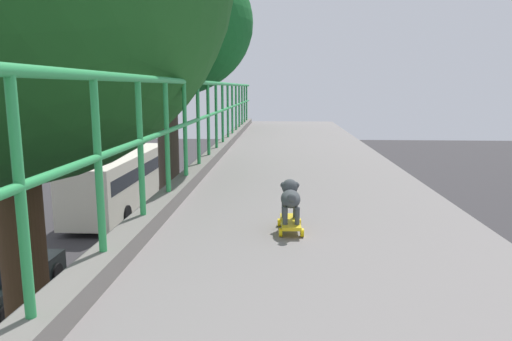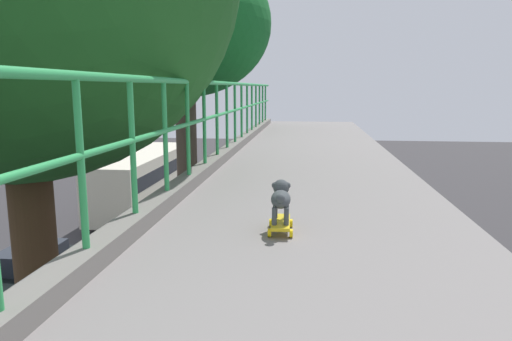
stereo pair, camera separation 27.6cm
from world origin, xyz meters
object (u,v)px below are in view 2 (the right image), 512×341
(city_bus, at_px, (145,177))
(car_black_sixth, at_px, (31,273))
(car_red_taxi_fifth, at_px, (91,339))
(car_grey_seventh, at_px, (169,255))
(toy_skateboard, at_px, (281,223))
(small_dog, at_px, (281,197))

(city_bus, bearing_deg, car_black_sixth, -89.03)
(car_red_taxi_fifth, xyz_separation_m, city_bus, (-3.89, 14.77, 1.08))
(car_grey_seventh, relative_size, city_bus, 0.37)
(car_black_sixth, relative_size, car_grey_seventh, 1.16)
(car_grey_seventh, height_order, toy_skateboard, toy_skateboard)
(small_dog, bearing_deg, toy_skateboard, -84.85)
(car_black_sixth, xyz_separation_m, car_grey_seventh, (3.86, 2.34, -0.07))
(car_black_sixth, bearing_deg, toy_skateboard, -49.11)
(car_red_taxi_fifth, xyz_separation_m, toy_skateboard, (4.91, -6.43, 4.92))
(car_red_taxi_fifth, bearing_deg, car_black_sixth, 136.50)
(toy_skateboard, bearing_deg, small_dog, 95.15)
(car_black_sixth, height_order, small_dog, small_dog)
(city_bus, bearing_deg, toy_skateboard, -67.45)
(car_red_taxi_fifth, distance_m, small_dog, 9.56)
(toy_skateboard, bearing_deg, car_black_sixth, 130.89)
(city_bus, bearing_deg, car_red_taxi_fifth, -75.23)
(car_red_taxi_fifth, relative_size, car_grey_seventh, 1.03)
(small_dog, bearing_deg, city_bus, 112.56)
(car_red_taxi_fifth, relative_size, city_bus, 0.39)
(car_grey_seventh, height_order, city_bus, city_bus)
(car_black_sixth, height_order, toy_skateboard, toy_skateboard)
(car_black_sixth, relative_size, city_bus, 0.43)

